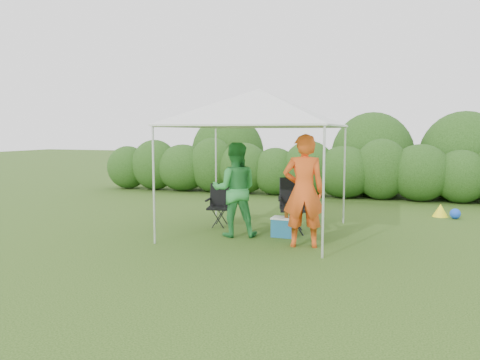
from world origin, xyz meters
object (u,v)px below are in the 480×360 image
(woman, at_px, (235,190))
(cooler, at_px, (284,227))
(man, at_px, (304,191))
(chair_left, at_px, (220,202))
(canopy, at_px, (259,108))
(chair_right, at_px, (295,202))

(woman, distance_m, cooler, 1.17)
(man, relative_size, cooler, 4.32)
(cooler, bearing_deg, woman, -163.30)
(man, bearing_deg, cooler, -65.65)
(chair_left, height_order, man, man)
(canopy, xyz_separation_m, chair_right, (0.67, 0.29, -1.85))
(chair_right, relative_size, chair_left, 1.21)
(man, distance_m, cooler, 1.15)
(chair_left, relative_size, woman, 0.49)
(canopy, bearing_deg, woman, -127.35)
(canopy, distance_m, chair_right, 1.99)
(man, height_order, cooler, man)
(woman, height_order, cooler, woman)
(chair_left, xyz_separation_m, woman, (0.63, -0.86, 0.40))
(canopy, relative_size, woman, 1.72)
(canopy, bearing_deg, chair_right, 23.62)
(canopy, height_order, man, canopy)
(chair_right, relative_size, woman, 0.60)
(chair_right, bearing_deg, chair_left, 161.28)
(canopy, xyz_separation_m, woman, (-0.34, -0.45, -1.56))
(canopy, bearing_deg, man, -39.03)
(canopy, relative_size, cooler, 6.81)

